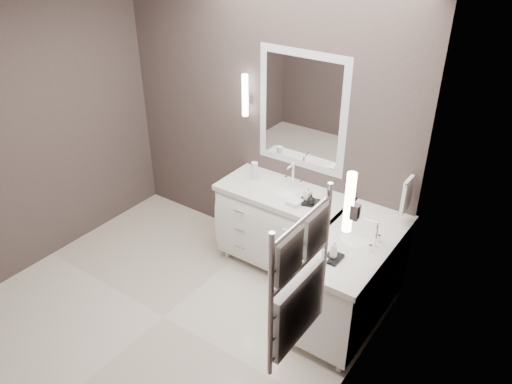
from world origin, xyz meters
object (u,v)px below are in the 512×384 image
Objects in this scene: vanity_back at (283,224)px; waste_bin at (290,304)px; vanity_right at (351,276)px; towel_ladder at (298,287)px.

waste_bin is (0.45, -0.58, -0.35)m from vanity_back.
waste_bin is (-0.43, -0.25, -0.35)m from vanity_right.
vanity_right is at bearing 30.46° from waste_bin.
towel_ladder is 3.45× the size of waste_bin.
vanity_back is 4.76× the size of waste_bin.
vanity_right reaches higher than waste_bin.
vanity_back is 0.81m from waste_bin.
vanity_back is at bearing 124.10° from towel_ladder.
vanity_back and vanity_right have the same top height.
vanity_right is 0.61m from waste_bin.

